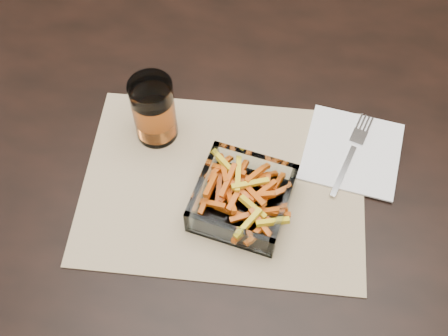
% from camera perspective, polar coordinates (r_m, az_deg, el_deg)
% --- Properties ---
extents(dining_table, '(1.60, 0.90, 0.75)m').
position_cam_1_polar(dining_table, '(1.01, 5.83, -2.00)').
color(dining_table, black).
rests_on(dining_table, ground).
extents(placemat, '(0.47, 0.36, 0.00)m').
position_cam_1_polar(placemat, '(0.90, -0.08, -1.72)').
color(placemat, tan).
rests_on(placemat, dining_table).
extents(glass_bowl, '(0.16, 0.16, 0.05)m').
position_cam_1_polar(glass_bowl, '(0.86, 1.88, -3.23)').
color(glass_bowl, white).
rests_on(glass_bowl, placemat).
extents(tumbler, '(0.07, 0.07, 0.12)m').
position_cam_1_polar(tumbler, '(0.92, -7.12, 5.69)').
color(tumbler, white).
rests_on(tumbler, placemat).
extents(napkin, '(0.17, 0.17, 0.00)m').
position_cam_1_polar(napkin, '(0.96, 12.88, 1.66)').
color(napkin, white).
rests_on(napkin, placemat).
extents(fork, '(0.06, 0.17, 0.00)m').
position_cam_1_polar(fork, '(0.95, 12.88, 1.67)').
color(fork, silver).
rests_on(fork, napkin).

